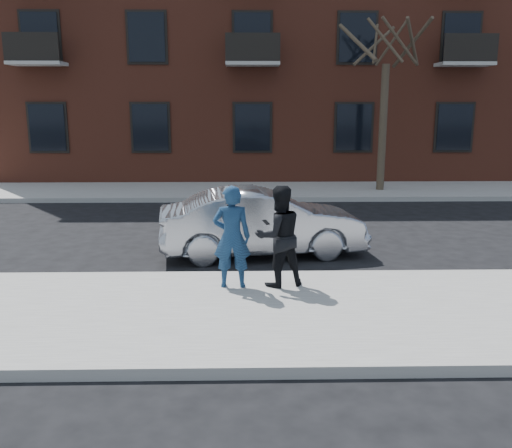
{
  "coord_description": "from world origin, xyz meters",
  "views": [
    {
      "loc": [
        -0.2,
        -7.54,
        3.01
      ],
      "look_at": [
        -0.03,
        0.4,
        1.26
      ],
      "focal_mm": 38.0,
      "sensor_mm": 36.0,
      "label": 1
    }
  ],
  "objects_px": {
    "man_peacoat": "(279,236)",
    "silver_sedan": "(262,222)",
    "street_tree": "(388,27)",
    "man_hoodie": "(232,237)"
  },
  "relations": [
    {
      "from": "man_peacoat",
      "to": "street_tree",
      "type": "bearing_deg",
      "value": -130.84
    },
    {
      "from": "street_tree",
      "to": "silver_sedan",
      "type": "relative_size",
      "value": 1.64
    },
    {
      "from": "man_hoodie",
      "to": "man_peacoat",
      "type": "relative_size",
      "value": 1.01
    },
    {
      "from": "street_tree",
      "to": "man_hoodie",
      "type": "bearing_deg",
      "value": -115.68
    },
    {
      "from": "silver_sedan",
      "to": "man_peacoat",
      "type": "bearing_deg",
      "value": 176.64
    },
    {
      "from": "silver_sedan",
      "to": "man_hoodie",
      "type": "xyz_separation_m",
      "value": [
        -0.56,
        -2.41,
        0.29
      ]
    },
    {
      "from": "man_peacoat",
      "to": "silver_sedan",
      "type": "bearing_deg",
      "value": -103.96
    },
    {
      "from": "street_tree",
      "to": "man_peacoat",
      "type": "relative_size",
      "value": 4.17
    },
    {
      "from": "man_hoodie",
      "to": "man_peacoat",
      "type": "xyz_separation_m",
      "value": [
        0.75,
        0.06,
        -0.01
      ]
    },
    {
      "from": "street_tree",
      "to": "man_hoodie",
      "type": "xyz_separation_m",
      "value": [
        -4.91,
        -10.21,
        -4.55
      ]
    }
  ]
}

